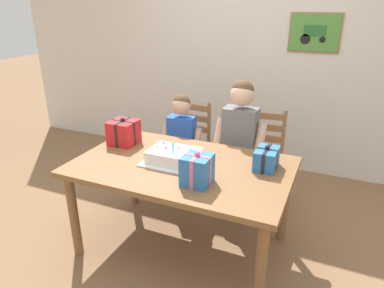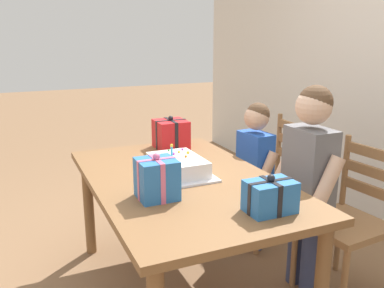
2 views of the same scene
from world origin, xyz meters
name	(u,v)px [view 1 (image 1 of 2)]	position (x,y,z in m)	size (l,w,h in m)	color
ground_plane	(183,245)	(0.00, 0.00, 0.00)	(20.00, 20.00, 0.00)	#846042
back_wall	(251,54)	(0.00, 1.85, 1.30)	(6.40, 0.11, 2.60)	silver
dining_table	(182,175)	(0.00, 0.00, 0.65)	(1.59, 0.98, 0.73)	brown
birthday_cake	(174,157)	(-0.06, 0.00, 0.78)	(0.44, 0.34, 0.19)	silver
gift_box_red_large	(266,159)	(0.58, 0.19, 0.81)	(0.16, 0.22, 0.18)	#286BB7
gift_box_beside_cake	(124,132)	(-0.62, 0.17, 0.83)	(0.22, 0.22, 0.23)	red
gift_box_corner_small	(197,170)	(0.22, -0.22, 0.83)	(0.19, 0.19, 0.23)	#286BB7
chair_left	(186,147)	(-0.38, 0.90, 0.47)	(0.45, 0.45, 0.92)	#996B42
chair_right	(259,159)	(0.38, 0.90, 0.47)	(0.46, 0.46, 0.92)	#996B42
child_older	(240,135)	(0.24, 0.69, 0.76)	(0.45, 0.26, 1.25)	#38426B
child_younger	(182,138)	(-0.33, 0.69, 0.65)	(0.40, 0.23, 1.07)	#38426B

